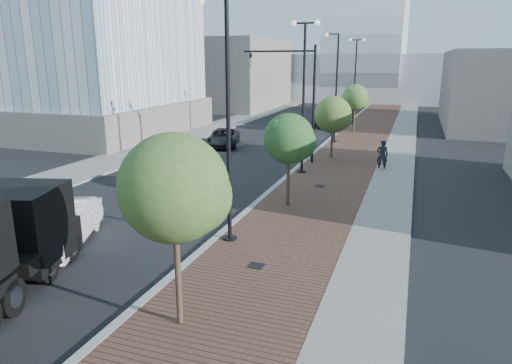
% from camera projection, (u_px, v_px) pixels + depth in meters
% --- Properties ---
extents(sidewalk, '(7.00, 140.00, 0.12)m').
position_uv_depth(sidewalk, '(374.00, 134.00, 44.71)').
color(sidewalk, '#4C2D23').
rests_on(sidewalk, ground).
extents(concrete_strip, '(2.40, 140.00, 0.13)m').
position_uv_depth(concrete_strip, '(403.00, 135.00, 43.85)').
color(concrete_strip, slate).
rests_on(concrete_strip, ground).
extents(curb, '(0.30, 140.00, 0.14)m').
position_uv_depth(curb, '(338.00, 132.00, 45.81)').
color(curb, gray).
rests_on(curb, ground).
extents(west_sidewalk, '(4.00, 140.00, 0.12)m').
position_uv_depth(west_sidewalk, '(219.00, 126.00, 49.94)').
color(west_sidewalk, slate).
rests_on(west_sidewalk, ground).
extents(white_sedan, '(3.59, 5.39, 1.68)m').
position_uv_depth(white_sedan, '(62.00, 225.00, 17.69)').
color(white_sedan, silver).
rests_on(white_sedan, ground).
extents(dark_car_mid, '(3.73, 5.67, 1.45)m').
position_uv_depth(dark_car_mid, '(223.00, 138.00, 38.42)').
color(dark_car_mid, black).
rests_on(dark_car_mid, ground).
extents(dark_car_far, '(3.17, 4.47, 1.20)m').
position_uv_depth(dark_car_far, '(322.00, 121.00, 49.56)').
color(dark_car_far, black).
rests_on(dark_car_far, ground).
extents(pedestrian, '(0.79, 0.58, 2.01)m').
position_uv_depth(pedestrian, '(382.00, 155.00, 29.84)').
color(pedestrian, black).
rests_on(pedestrian, ground).
extents(streetlight_1, '(1.44, 0.56, 9.21)m').
position_uv_depth(streetlight_1, '(226.00, 134.00, 17.18)').
color(streetlight_1, black).
rests_on(streetlight_1, ground).
extents(streetlight_2, '(1.72, 0.56, 9.28)m').
position_uv_depth(streetlight_2, '(303.00, 97.00, 27.97)').
color(streetlight_2, black).
rests_on(streetlight_2, ground).
extents(streetlight_3, '(1.44, 0.56, 9.21)m').
position_uv_depth(streetlight_3, '(335.00, 93.00, 39.08)').
color(streetlight_3, black).
rests_on(streetlight_3, ground).
extents(streetlight_4, '(1.72, 0.56, 9.28)m').
position_uv_depth(streetlight_4, '(355.00, 81.00, 49.88)').
color(streetlight_4, black).
rests_on(streetlight_4, ground).
extents(traffic_mast, '(5.09, 0.20, 8.00)m').
position_uv_depth(traffic_mast, '(301.00, 91.00, 30.95)').
color(traffic_mast, black).
rests_on(traffic_mast, ground).
extents(tree_0, '(2.81, 2.81, 5.31)m').
position_uv_depth(tree_0, '(176.00, 189.00, 11.47)').
color(tree_0, '#382619').
rests_on(tree_0, ground).
extents(tree_1, '(2.45, 2.41, 4.63)m').
position_uv_depth(tree_1, '(290.00, 139.00, 21.64)').
color(tree_1, '#382619').
rests_on(tree_1, ground).
extents(tree_2, '(2.64, 2.64, 4.57)m').
position_uv_depth(tree_2, '(334.00, 115.00, 32.63)').
color(tree_2, '#382619').
rests_on(tree_2, ground).
extents(tree_3, '(2.48, 2.45, 4.84)m').
position_uv_depth(tree_3, '(356.00, 97.00, 43.49)').
color(tree_3, '#382619').
rests_on(tree_3, ground).
extents(tower_podium, '(19.00, 19.00, 3.00)m').
position_uv_depth(tower_podium, '(86.00, 117.00, 45.76)').
color(tower_podium, '#68625E').
rests_on(tower_podium, ground).
extents(convention_center, '(50.00, 30.00, 50.00)m').
position_uv_depth(convention_center, '(368.00, 66.00, 86.00)').
color(convention_center, '#AEB4B9').
rests_on(convention_center, ground).
extents(commercial_block_nw, '(14.00, 20.00, 10.00)m').
position_uv_depth(commercial_block_nw, '(229.00, 74.00, 69.15)').
color(commercial_block_nw, slate).
rests_on(commercial_block_nw, ground).
extents(commercial_block_ne, '(12.00, 22.00, 8.00)m').
position_uv_depth(commercial_block_ne, '(505.00, 89.00, 48.85)').
color(commercial_block_ne, '#625C58').
rests_on(commercial_block_ne, ground).
extents(utility_cover_1, '(0.50, 0.50, 0.02)m').
position_uv_depth(utility_cover_1, '(256.00, 266.00, 15.83)').
color(utility_cover_1, black).
rests_on(utility_cover_1, sidewalk).
extents(utility_cover_2, '(0.50, 0.50, 0.02)m').
position_uv_depth(utility_cover_2, '(320.00, 186.00, 25.87)').
color(utility_cover_2, black).
rests_on(utility_cover_2, sidewalk).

